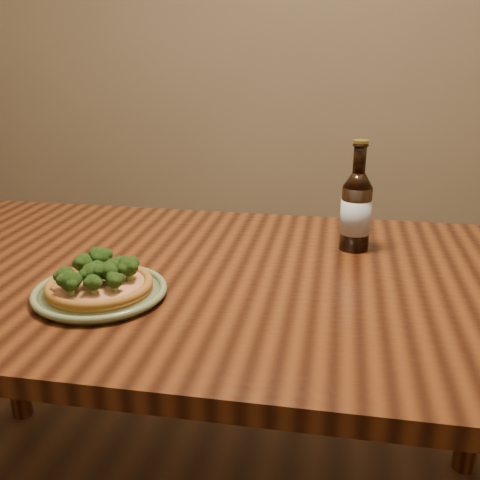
% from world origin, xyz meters
% --- Properties ---
extents(table, '(1.60, 0.90, 0.75)m').
position_xyz_m(table, '(0.00, 0.10, 0.66)').
color(table, '#4E2510').
rests_on(table, ground).
extents(plate, '(0.26, 0.26, 0.02)m').
position_xyz_m(plate, '(-0.14, -0.06, 0.76)').
color(plate, '#6D7E56').
rests_on(plate, table).
extents(pizza, '(0.21, 0.21, 0.07)m').
position_xyz_m(pizza, '(-0.14, -0.06, 0.78)').
color(pizza, '#9B6223').
rests_on(pizza, plate).
extents(beer_bottle, '(0.07, 0.07, 0.26)m').
position_xyz_m(beer_bottle, '(0.35, 0.30, 0.85)').
color(beer_bottle, black).
rests_on(beer_bottle, table).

